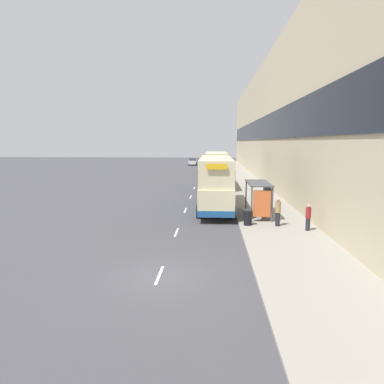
{
  "coord_description": "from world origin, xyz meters",
  "views": [
    {
      "loc": [
        2.2,
        -13.41,
        5.58
      ],
      "look_at": [
        0.4,
        16.53,
        1.17
      ],
      "focal_mm": 32.0,
      "sensor_mm": 36.0,
      "label": 1
    }
  ],
  "objects_px": {
    "car_0": "(214,165)",
    "car_1": "(193,162)",
    "bus_shelter": "(261,193)",
    "car_2": "(214,162)",
    "litter_bin": "(248,217)",
    "double_decker_bus_near": "(216,182)",
    "pedestrian_1": "(308,217)",
    "double_decker_bus_ahead": "(216,169)",
    "pedestrian_at_shelter": "(278,212)"
  },
  "relations": [
    {
      "from": "pedestrian_1",
      "to": "car_0",
      "type": "bearing_deg",
      "value": 96.55
    },
    {
      "from": "bus_shelter",
      "to": "car_2",
      "type": "distance_m",
      "value": 57.55
    },
    {
      "from": "double_decker_bus_near",
      "to": "pedestrian_1",
      "type": "distance_m",
      "value": 9.24
    },
    {
      "from": "bus_shelter",
      "to": "double_decker_bus_ahead",
      "type": "relative_size",
      "value": 0.41
    },
    {
      "from": "car_1",
      "to": "car_0",
      "type": "bearing_deg",
      "value": 111.39
    },
    {
      "from": "car_1",
      "to": "car_2",
      "type": "bearing_deg",
      "value": 177.93
    },
    {
      "from": "double_decker_bus_near",
      "to": "car_2",
      "type": "distance_m",
      "value": 54.12
    },
    {
      "from": "pedestrian_at_shelter",
      "to": "pedestrian_1",
      "type": "bearing_deg",
      "value": -33.05
    },
    {
      "from": "double_decker_bus_near",
      "to": "car_0",
      "type": "height_order",
      "value": "double_decker_bus_near"
    },
    {
      "from": "double_decker_bus_near",
      "to": "double_decker_bus_ahead",
      "type": "relative_size",
      "value": 1.09
    },
    {
      "from": "double_decker_bus_ahead",
      "to": "pedestrian_1",
      "type": "bearing_deg",
      "value": -75.05
    },
    {
      "from": "bus_shelter",
      "to": "car_0",
      "type": "height_order",
      "value": "bus_shelter"
    },
    {
      "from": "pedestrian_1",
      "to": "pedestrian_at_shelter",
      "type": "bearing_deg",
      "value": 146.95
    },
    {
      "from": "pedestrian_at_shelter",
      "to": "litter_bin",
      "type": "distance_m",
      "value": 1.97
    },
    {
      "from": "bus_shelter",
      "to": "car_2",
      "type": "height_order",
      "value": "bus_shelter"
    },
    {
      "from": "car_2",
      "to": "litter_bin",
      "type": "bearing_deg",
      "value": -88.15
    },
    {
      "from": "pedestrian_at_shelter",
      "to": "pedestrian_1",
      "type": "relative_size",
      "value": 1.13
    },
    {
      "from": "litter_bin",
      "to": "car_2",
      "type": "bearing_deg",
      "value": 91.85
    },
    {
      "from": "car_2",
      "to": "litter_bin",
      "type": "relative_size",
      "value": 3.96
    },
    {
      "from": "car_2",
      "to": "litter_bin",
      "type": "height_order",
      "value": "car_2"
    },
    {
      "from": "double_decker_bus_near",
      "to": "litter_bin",
      "type": "distance_m",
      "value": 6.57
    },
    {
      "from": "double_decker_bus_near",
      "to": "car_1",
      "type": "height_order",
      "value": "double_decker_bus_near"
    },
    {
      "from": "double_decker_bus_ahead",
      "to": "car_1",
      "type": "relative_size",
      "value": 2.61
    },
    {
      "from": "bus_shelter",
      "to": "pedestrian_1",
      "type": "bearing_deg",
      "value": -58.62
    },
    {
      "from": "car_0",
      "to": "litter_bin",
      "type": "bearing_deg",
      "value": -87.61
    },
    {
      "from": "bus_shelter",
      "to": "double_decker_bus_ahead",
      "type": "distance_m",
      "value": 16.94
    },
    {
      "from": "pedestrian_at_shelter",
      "to": "car_2",
      "type": "bearing_deg",
      "value": 93.67
    },
    {
      "from": "double_decker_bus_ahead",
      "to": "double_decker_bus_near",
      "type": "bearing_deg",
      "value": -90.74
    },
    {
      "from": "car_2",
      "to": "bus_shelter",
      "type": "bearing_deg",
      "value": -86.84
    },
    {
      "from": "double_decker_bus_ahead",
      "to": "litter_bin",
      "type": "relative_size",
      "value": 9.71
    },
    {
      "from": "bus_shelter",
      "to": "double_decker_bus_ahead",
      "type": "height_order",
      "value": "double_decker_bus_ahead"
    },
    {
      "from": "double_decker_bus_near",
      "to": "pedestrian_1",
      "type": "bearing_deg",
      "value": -51.89
    },
    {
      "from": "car_1",
      "to": "litter_bin",
      "type": "distance_m",
      "value": 60.75
    },
    {
      "from": "car_0",
      "to": "car_2",
      "type": "xyz_separation_m",
      "value": [
        0.02,
        13.11,
        0.01
      ]
    },
    {
      "from": "car_1",
      "to": "pedestrian_at_shelter",
      "type": "height_order",
      "value": "pedestrian_at_shelter"
    },
    {
      "from": "car_0",
      "to": "pedestrian_1",
      "type": "relative_size",
      "value": 2.63
    },
    {
      "from": "double_decker_bus_near",
      "to": "car_1",
      "type": "relative_size",
      "value": 2.85
    },
    {
      "from": "car_1",
      "to": "double_decker_bus_ahead",
      "type": "bearing_deg",
      "value": 97.33
    },
    {
      "from": "double_decker_bus_ahead",
      "to": "pedestrian_at_shelter",
      "type": "relative_size",
      "value": 5.45
    },
    {
      "from": "car_0",
      "to": "litter_bin",
      "type": "distance_m",
      "value": 47.06
    },
    {
      "from": "bus_shelter",
      "to": "double_decker_bus_near",
      "type": "height_order",
      "value": "double_decker_bus_near"
    },
    {
      "from": "pedestrian_1",
      "to": "bus_shelter",
      "type": "bearing_deg",
      "value": 121.38
    },
    {
      "from": "litter_bin",
      "to": "car_0",
      "type": "bearing_deg",
      "value": 92.39
    },
    {
      "from": "bus_shelter",
      "to": "car_0",
      "type": "xyz_separation_m",
      "value": [
        -3.18,
        44.34,
        -0.99
      ]
    },
    {
      "from": "double_decker_bus_near",
      "to": "double_decker_bus_ahead",
      "type": "distance_m",
      "value": 13.3
    },
    {
      "from": "double_decker_bus_ahead",
      "to": "car_1",
      "type": "xyz_separation_m",
      "value": [
        -5.27,
        40.99,
        -1.43
      ]
    },
    {
      "from": "car_2",
      "to": "pedestrian_at_shelter",
      "type": "bearing_deg",
      "value": -86.33
    },
    {
      "from": "double_decker_bus_ahead",
      "to": "car_0",
      "type": "bearing_deg",
      "value": 90.12
    },
    {
      "from": "bus_shelter",
      "to": "car_1",
      "type": "bearing_deg",
      "value": 98.29
    },
    {
      "from": "car_0",
      "to": "car_1",
      "type": "xyz_separation_m",
      "value": [
        -5.21,
        13.3,
        -0.03
      ]
    }
  ]
}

